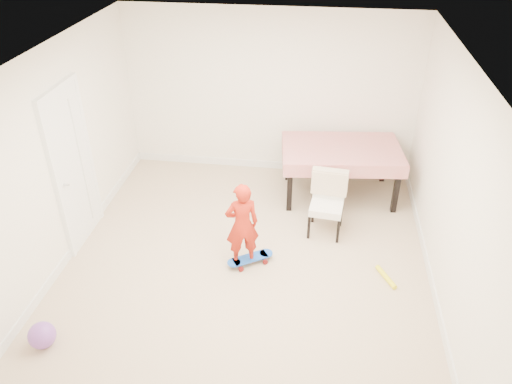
# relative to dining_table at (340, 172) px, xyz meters

# --- Properties ---
(ground) EXTENTS (5.00, 5.00, 0.00)m
(ground) POSITION_rel_dining_table_xyz_m (-1.14, -1.81, -0.40)
(ground) COLOR tan
(ground) RESTS_ON ground
(ceiling) EXTENTS (4.50, 5.00, 0.04)m
(ceiling) POSITION_rel_dining_table_xyz_m (-1.14, -1.81, 2.18)
(ceiling) COLOR white
(ceiling) RESTS_ON wall_back
(wall_back) EXTENTS (4.50, 0.04, 2.60)m
(wall_back) POSITION_rel_dining_table_xyz_m (-1.14, 0.67, 0.90)
(wall_back) COLOR white
(wall_back) RESTS_ON ground
(wall_front) EXTENTS (4.50, 0.04, 2.60)m
(wall_front) POSITION_rel_dining_table_xyz_m (-1.14, -4.29, 0.90)
(wall_front) COLOR white
(wall_front) RESTS_ON ground
(wall_left) EXTENTS (0.04, 5.00, 2.60)m
(wall_left) POSITION_rel_dining_table_xyz_m (-3.37, -1.81, 0.90)
(wall_left) COLOR white
(wall_left) RESTS_ON ground
(wall_right) EXTENTS (0.04, 5.00, 2.60)m
(wall_right) POSITION_rel_dining_table_xyz_m (1.09, -1.81, 0.90)
(wall_right) COLOR white
(wall_right) RESTS_ON ground
(door) EXTENTS (0.11, 0.94, 2.11)m
(door) POSITION_rel_dining_table_xyz_m (-3.36, -1.51, 0.62)
(door) COLOR white
(door) RESTS_ON ground
(baseboard_back) EXTENTS (4.50, 0.02, 0.12)m
(baseboard_back) POSITION_rel_dining_table_xyz_m (-1.14, 0.68, -0.34)
(baseboard_back) COLOR white
(baseboard_back) RESTS_ON ground
(baseboard_left) EXTENTS (0.02, 5.00, 0.12)m
(baseboard_left) POSITION_rel_dining_table_xyz_m (-3.38, -1.81, -0.34)
(baseboard_left) COLOR white
(baseboard_left) RESTS_ON ground
(baseboard_right) EXTENTS (0.02, 5.00, 0.12)m
(baseboard_right) POSITION_rel_dining_table_xyz_m (1.10, -1.81, -0.34)
(baseboard_right) COLOR white
(baseboard_right) RESTS_ON ground
(dining_table) EXTENTS (1.81, 1.25, 0.80)m
(dining_table) POSITION_rel_dining_table_xyz_m (0.00, 0.00, 0.00)
(dining_table) COLOR red
(dining_table) RESTS_ON ground
(dining_chair) EXTENTS (0.54, 0.61, 0.88)m
(dining_chair) POSITION_rel_dining_table_xyz_m (-0.18, -0.99, 0.04)
(dining_chair) COLOR silver
(dining_chair) RESTS_ON ground
(skateboard) EXTENTS (0.63, 0.51, 0.09)m
(skateboard) POSITION_rel_dining_table_xyz_m (-1.09, -1.79, -0.36)
(skateboard) COLOR blue
(skateboard) RESTS_ON ground
(child) EXTENTS (0.48, 0.40, 1.13)m
(child) POSITION_rel_dining_table_xyz_m (-1.18, -1.80, 0.16)
(child) COLOR #B62212
(child) RESTS_ON ground
(balloon) EXTENTS (0.28, 0.28, 0.28)m
(balloon) POSITION_rel_dining_table_xyz_m (-3.01, -3.36, -0.26)
(balloon) COLOR purple
(balloon) RESTS_ON ground
(foam_toy) EXTENTS (0.24, 0.38, 0.06)m
(foam_toy) POSITION_rel_dining_table_xyz_m (0.58, -1.85, -0.37)
(foam_toy) COLOR #FFF71A
(foam_toy) RESTS_ON ground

